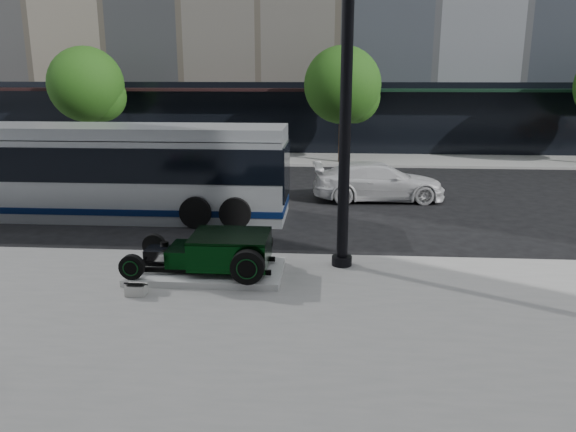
# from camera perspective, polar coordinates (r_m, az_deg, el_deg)

# --- Properties ---
(ground) EXTENTS (120.00, 120.00, 0.00)m
(ground) POSITION_cam_1_polar(r_m,az_deg,el_deg) (16.11, 2.65, -2.04)
(ground) COLOR black
(ground) RESTS_ON ground
(sidewalk_far) EXTENTS (70.00, 4.00, 0.12)m
(sidewalk_far) POSITION_cam_1_polar(r_m,az_deg,el_deg) (29.79, 3.41, 5.76)
(sidewalk_far) COLOR gray
(sidewalk_far) RESTS_ON ground
(street_trees) EXTENTS (29.80, 3.80, 5.70)m
(street_trees) POSITION_cam_1_polar(r_m,az_deg,el_deg) (28.53, 5.85, 12.81)
(street_trees) COLOR black
(street_trees) RESTS_ON sidewalk_far
(display_plinth) EXTENTS (3.40, 1.80, 0.15)m
(display_plinth) POSITION_cam_1_polar(r_m,az_deg,el_deg) (12.87, -8.20, -5.58)
(display_plinth) COLOR silver
(display_plinth) RESTS_ON sidewalk_near
(hot_rod) EXTENTS (3.22, 2.00, 0.81)m
(hot_rod) POSITION_cam_1_polar(r_m,az_deg,el_deg) (12.65, -6.81, -3.50)
(hot_rod) COLOR black
(hot_rod) RESTS_ON display_plinth
(info_plaque) EXTENTS (0.40, 0.31, 0.31)m
(info_plaque) POSITION_cam_1_polar(r_m,az_deg,el_deg) (12.03, -15.17, -7.17)
(info_plaque) COLOR silver
(info_plaque) RESTS_ON sidewalk_near
(lamppost) EXTENTS (0.48, 0.48, 8.67)m
(lamppost) POSITION_cam_1_polar(r_m,az_deg,el_deg) (12.68, 5.92, 12.36)
(lamppost) COLOR black
(lamppost) RESTS_ON sidewalk_near
(transit_bus) EXTENTS (12.12, 2.88, 2.92)m
(transit_bus) POSITION_cam_1_polar(r_m,az_deg,el_deg) (19.09, -18.53, 4.42)
(transit_bus) COLOR #A9AEB3
(transit_bus) RESTS_ON ground
(white_sedan) EXTENTS (4.88, 2.29, 1.38)m
(white_sedan) POSITION_cam_1_polar(r_m,az_deg,el_deg) (20.71, 9.18, 3.48)
(white_sedan) COLOR silver
(white_sedan) RESTS_ON ground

